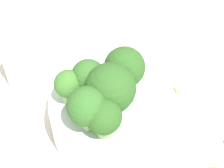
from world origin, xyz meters
The scene contains 12 objects.
ground_plane centered at (0.00, 0.00, 0.00)m, with size 3.00×3.00×0.00m, color beige.
bowl centered at (0.00, 0.00, 0.03)m, with size 0.15×0.15×0.05m, color silver.
broccoli_floret_0 centered at (0.01, 0.03, 0.08)m, with size 0.04×0.04×0.05m.
broccoli_floret_1 centered at (-0.01, 0.00, 0.09)m, with size 0.06×0.06×0.07m.
broccoli_floret_2 centered at (-0.05, 0.00, 0.08)m, with size 0.04×0.04×0.05m.
broccoli_floret_3 centered at (0.03, -0.01, 0.08)m, with size 0.05×0.05×0.05m.
broccoli_floret_4 centered at (-0.01, 0.05, 0.08)m, with size 0.03×0.03×0.05m.
broccoli_floret_5 centered at (-0.04, 0.02, 0.09)m, with size 0.04×0.04×0.06m.
pepper_shaker centered at (0.05, 0.14, 0.04)m, with size 0.04×0.04×0.07m.
almond_crumb_1 centered at (0.11, -0.01, 0.00)m, with size 0.01×0.00×0.01m, color olive.
almond_crumb_3 centered at (0.08, -0.08, 0.00)m, with size 0.01×0.01×0.01m, color tan.
almond_crumb_4 centered at (0.09, 0.00, 0.00)m, with size 0.01×0.00×0.01m, color olive.
Camera 1 is at (-0.27, -0.05, 0.40)m, focal length 60.00 mm.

